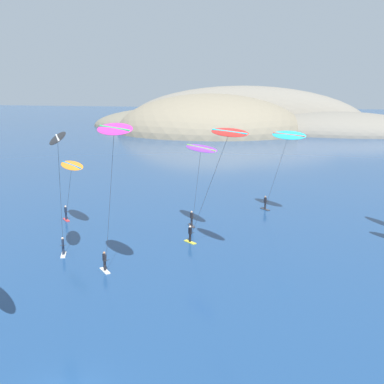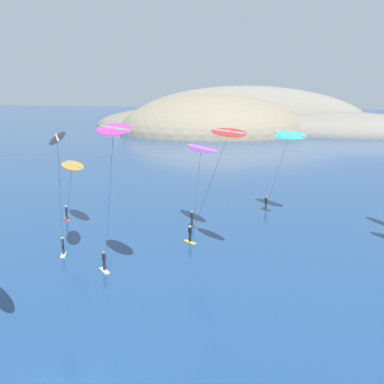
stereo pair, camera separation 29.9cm
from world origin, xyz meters
name	(u,v)px [view 1 (the left image)]	position (x,y,z in m)	size (l,w,h in m)	color
headland_island	(228,130)	(-15.56, 145.02, 0.00)	(114.56, 60.54, 29.32)	slate
kitesurfer_orange	(71,169)	(-13.44, 27.89, 6.28)	(5.34, 5.13, 7.08)	red
kitesurfer_cyan	(287,141)	(8.58, 37.60, 8.83)	(5.64, 5.35, 9.97)	#2D2D33
kitesurfer_red	(225,145)	(4.12, 21.61, 10.15)	(7.21, 6.83, 11.60)	yellow
kitesurfer_magenta	(113,140)	(-3.01, 14.81, 11.11)	(5.11, 4.78, 12.37)	silver
kitesurfer_black	(58,148)	(-8.85, 17.16, 10.05)	(3.73, 5.35, 11.39)	silver
kitesurfer_purple	(200,154)	(0.31, 29.35, 8.16)	(5.03, 5.38, 9.07)	#2D2D33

